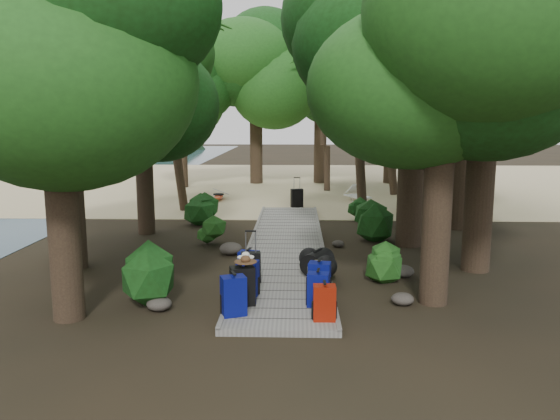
# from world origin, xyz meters

# --- Properties ---
(ground) EXTENTS (120.00, 120.00, 0.00)m
(ground) POSITION_xyz_m (0.00, 0.00, 0.00)
(ground) COLOR black
(ground) RESTS_ON ground
(sand_beach) EXTENTS (40.00, 22.00, 0.02)m
(sand_beach) POSITION_xyz_m (0.00, 16.00, 0.01)
(sand_beach) COLOR tan
(sand_beach) RESTS_ON ground
(boardwalk) EXTENTS (2.00, 12.00, 0.12)m
(boardwalk) POSITION_xyz_m (0.00, 1.00, 0.06)
(boardwalk) COLOR gray
(boardwalk) RESTS_ON ground
(backpack_left_a) EXTENTS (0.48, 0.41, 0.75)m
(backpack_left_a) POSITION_xyz_m (-0.78, -4.35, 0.50)
(backpack_left_a) COLOR navy
(backpack_left_a) RESTS_ON boardwalk
(backpack_left_b) EXTENTS (0.49, 0.40, 0.77)m
(backpack_left_b) POSITION_xyz_m (-0.68, -3.83, 0.51)
(backpack_left_b) COLOR black
(backpack_left_b) RESTS_ON boardwalk
(backpack_left_c) EXTENTS (0.43, 0.34, 0.73)m
(backpack_left_c) POSITION_xyz_m (-0.64, -3.27, 0.49)
(backpack_left_c) COLOR navy
(backpack_left_c) RESTS_ON boardwalk
(backpack_left_d) EXTENTS (0.46, 0.37, 0.61)m
(backpack_left_d) POSITION_xyz_m (-0.72, -2.08, 0.43)
(backpack_left_d) COLOR navy
(backpack_left_d) RESTS_ON boardwalk
(backpack_right_a) EXTENTS (0.37, 0.26, 0.65)m
(backpack_right_a) POSITION_xyz_m (0.74, -4.53, 0.45)
(backpack_right_a) COLOR #9A2307
(backpack_right_a) RESTS_ON boardwalk
(backpack_right_b) EXTENTS (0.40, 0.31, 0.67)m
(backpack_right_b) POSITION_xyz_m (0.66, -3.85, 0.46)
(backpack_right_b) COLOR navy
(backpack_right_b) RESTS_ON boardwalk
(backpack_right_c) EXTENTS (0.45, 0.35, 0.69)m
(backpack_right_c) POSITION_xyz_m (0.71, -3.21, 0.47)
(backpack_right_c) COLOR navy
(backpack_right_c) RESTS_ON boardwalk
(backpack_right_d) EXTENTS (0.37, 0.28, 0.53)m
(backpack_right_d) POSITION_xyz_m (0.67, -2.95, 0.39)
(backpack_right_d) COLOR #3B401A
(backpack_right_d) RESTS_ON boardwalk
(duffel_right_khaki) EXTENTS (0.42, 0.62, 0.41)m
(duffel_right_khaki) POSITION_xyz_m (0.74, -2.32, 0.32)
(duffel_right_khaki) COLOR olive
(duffel_right_khaki) RESTS_ON boardwalk
(duffel_right_black) EXTENTS (0.78, 0.90, 0.48)m
(duffel_right_black) POSITION_xyz_m (0.73, -1.74, 0.36)
(duffel_right_black) COLOR black
(duffel_right_black) RESTS_ON boardwalk
(suitcase_on_boardwalk) EXTENTS (0.42, 0.26, 0.61)m
(suitcase_on_boardwalk) POSITION_xyz_m (-0.65, -2.43, 0.43)
(suitcase_on_boardwalk) COLOR black
(suitcase_on_boardwalk) RESTS_ON boardwalk
(lone_suitcase_on_sand) EXTENTS (0.50, 0.37, 0.71)m
(lone_suitcase_on_sand) POSITION_xyz_m (0.28, 7.73, 0.37)
(lone_suitcase_on_sand) COLOR black
(lone_suitcase_on_sand) RESTS_ON sand_beach
(hat_brown) EXTENTS (0.40, 0.40, 0.12)m
(hat_brown) POSITION_xyz_m (-0.63, -3.77, 0.95)
(hat_brown) COLOR #51351E
(hat_brown) RESTS_ON backpack_left_b
(hat_white) EXTENTS (0.32, 0.32, 0.11)m
(hat_white) POSITION_xyz_m (-0.67, -3.28, 0.90)
(hat_white) COLOR silver
(hat_white) RESTS_ON backpack_left_c
(kayak) EXTENTS (0.82, 3.32, 0.33)m
(kayak) POSITION_xyz_m (-3.03, 9.61, 0.19)
(kayak) COLOR red
(kayak) RESTS_ON sand_beach
(sun_lounger) EXTENTS (1.38, 2.04, 0.63)m
(sun_lounger) POSITION_xyz_m (2.81, 9.44, 0.33)
(sun_lounger) COLOR silver
(sun_lounger) RESTS_ON sand_beach
(tree_right_a) EXTENTS (4.48, 4.48, 7.47)m
(tree_right_a) POSITION_xyz_m (2.84, -3.27, 3.74)
(tree_right_a) COLOR black
(tree_right_a) RESTS_ON ground
(tree_right_b) EXTENTS (5.00, 5.00, 8.93)m
(tree_right_b) POSITION_xyz_m (4.34, -0.99, 4.47)
(tree_right_b) COLOR black
(tree_right_b) RESTS_ON ground
(tree_right_c) EXTENTS (5.75, 5.75, 9.95)m
(tree_right_c) POSITION_xyz_m (3.32, 1.44, 4.98)
(tree_right_c) COLOR black
(tree_right_c) RESTS_ON ground
(tree_right_d) EXTENTS (6.29, 6.29, 11.52)m
(tree_right_d) POSITION_xyz_m (5.34, 3.86, 5.76)
(tree_right_d) COLOR black
(tree_right_d) RESTS_ON ground
(tree_right_e) EXTENTS (4.40, 4.40, 7.92)m
(tree_right_e) POSITION_xyz_m (4.53, 6.80, 3.96)
(tree_right_e) COLOR black
(tree_right_e) RESTS_ON ground
(tree_right_f) EXTENTS (5.19, 5.19, 9.26)m
(tree_right_f) POSITION_xyz_m (6.44, 10.13, 4.63)
(tree_right_f) COLOR black
(tree_right_f) RESTS_ON ground
(tree_left_a) EXTENTS (4.56, 4.56, 7.61)m
(tree_left_a) POSITION_xyz_m (-3.63, -4.29, 3.80)
(tree_left_a) COLOR black
(tree_left_a) RESTS_ON ground
(tree_left_b) EXTENTS (5.20, 5.20, 9.36)m
(tree_left_b) POSITION_xyz_m (-4.89, -1.06, 4.68)
(tree_left_b) COLOR black
(tree_left_b) RESTS_ON ground
(tree_left_c) EXTENTS (4.16, 4.16, 7.23)m
(tree_left_c) POSITION_xyz_m (-4.23, 2.79, 3.61)
(tree_left_c) COLOR black
(tree_left_c) RESTS_ON ground
(tree_back_a) EXTENTS (5.46, 5.46, 9.45)m
(tree_back_a) POSITION_xyz_m (-1.87, 15.67, 4.73)
(tree_back_a) COLOR black
(tree_back_a) RESTS_ON ground
(tree_back_b) EXTENTS (5.27, 5.27, 9.42)m
(tree_back_b) POSITION_xyz_m (1.51, 15.92, 4.71)
(tree_back_b) COLOR black
(tree_back_b) RESTS_ON ground
(tree_back_c) EXTENTS (5.43, 5.43, 9.78)m
(tree_back_c) POSITION_xyz_m (5.23, 15.97, 4.89)
(tree_back_c) COLOR black
(tree_back_c) RESTS_ON ground
(tree_back_d) EXTENTS (4.90, 4.90, 8.17)m
(tree_back_d) POSITION_xyz_m (-5.45, 13.82, 4.09)
(tree_back_d) COLOR black
(tree_back_d) RESTS_ON ground
(palm_right_a) EXTENTS (4.71, 4.71, 8.03)m
(palm_right_a) POSITION_xyz_m (2.80, 6.63, 4.01)
(palm_right_a) COLOR #123E11
(palm_right_a) RESTS_ON ground
(palm_right_b) EXTENTS (4.91, 4.91, 9.49)m
(palm_right_b) POSITION_xyz_m (4.65, 11.69, 4.75)
(palm_right_b) COLOR #123E11
(palm_right_b) RESTS_ON ground
(palm_right_c) EXTENTS (4.00, 4.00, 6.37)m
(palm_right_c) POSITION_xyz_m (1.94, 12.87, 3.18)
(palm_right_c) COLOR #123E11
(palm_right_c) RESTS_ON ground
(palm_left_a) EXTENTS (4.38, 4.38, 6.97)m
(palm_left_a) POSITION_xyz_m (-4.18, 6.84, 3.48)
(palm_left_a) COLOR #123E11
(palm_left_a) RESTS_ON ground
(rock_left_a) EXTENTS (0.46, 0.41, 0.25)m
(rock_left_a) POSITION_xyz_m (-2.18, -3.85, 0.13)
(rock_left_a) COLOR #4C473F
(rock_left_a) RESTS_ON ground
(rock_left_b) EXTENTS (0.33, 0.30, 0.18)m
(rock_left_b) POSITION_xyz_m (-2.94, -2.44, 0.09)
(rock_left_b) COLOR #4C473F
(rock_left_b) RESTS_ON ground
(rock_left_c) EXTENTS (0.57, 0.52, 0.32)m
(rock_left_c) POSITION_xyz_m (-1.39, 0.26, 0.16)
(rock_left_c) COLOR #4C473F
(rock_left_c) RESTS_ON ground
(rock_left_d) EXTENTS (0.29, 0.27, 0.16)m
(rock_left_d) POSITION_xyz_m (-2.40, 3.30, 0.08)
(rock_left_d) COLOR #4C473F
(rock_left_d) RESTS_ON ground
(rock_right_a) EXTENTS (0.42, 0.38, 0.23)m
(rock_right_a) POSITION_xyz_m (2.24, -3.41, 0.12)
(rock_right_a) COLOR #4C473F
(rock_right_a) RESTS_ON ground
(rock_right_b) EXTENTS (0.49, 0.44, 0.27)m
(rock_right_b) POSITION_xyz_m (2.59, -1.60, 0.13)
(rock_right_b) COLOR #4C473F
(rock_right_b) RESTS_ON ground
(rock_right_c) EXTENTS (0.33, 0.29, 0.18)m
(rock_right_c) POSITION_xyz_m (1.40, 1.20, 0.09)
(rock_right_c) COLOR #4C473F
(rock_right_c) RESTS_ON ground
(rock_right_d) EXTENTS (0.48, 0.43, 0.26)m
(rock_right_d) POSITION_xyz_m (3.07, 4.08, 0.13)
(rock_right_d) COLOR #4C473F
(rock_right_d) RESTS_ON ground
(shrub_left_a) EXTENTS (1.19, 1.19, 1.07)m
(shrub_left_a) POSITION_xyz_m (-2.54, -3.49, 0.54)
(shrub_left_a) COLOR #1C4A16
(shrub_left_a) RESTS_ON ground
(shrub_left_b) EXTENTS (0.77, 0.77, 0.69)m
(shrub_left_b) POSITION_xyz_m (-2.14, 1.40, 0.35)
(shrub_left_b) COLOR #1C4A16
(shrub_left_b) RESTS_ON ground
(shrub_left_c) EXTENTS (1.21, 1.21, 1.09)m
(shrub_left_c) POSITION_xyz_m (-2.70, 4.38, 0.54)
(shrub_left_c) COLOR #1C4A16
(shrub_left_c) RESTS_ON ground
(shrub_right_a) EXTENTS (0.91, 0.91, 0.82)m
(shrub_right_a) POSITION_xyz_m (2.12, -2.02, 0.41)
(shrub_right_a) COLOR #1C4A16
(shrub_right_a) RESTS_ON ground
(shrub_right_b) EXTENTS (1.34, 1.34, 1.21)m
(shrub_right_b) POSITION_xyz_m (2.58, 2.12, 0.60)
(shrub_right_b) COLOR #1C4A16
(shrub_right_b) RESTS_ON ground
(shrub_right_c) EXTENTS (0.80, 0.80, 0.72)m
(shrub_right_c) POSITION_xyz_m (2.34, 5.22, 0.36)
(shrub_right_c) COLOR #1C4A16
(shrub_right_c) RESTS_ON ground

